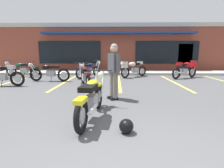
{
  "coord_description": "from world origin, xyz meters",
  "views": [
    {
      "loc": [
        -0.18,
        -1.64,
        1.4
      ],
      "look_at": [
        -0.28,
        3.2,
        0.55
      ],
      "focal_mm": 28.29,
      "sensor_mm": 36.0,
      "label": 1
    }
  ],
  "objects_px": {
    "motorcycle_cream_vintage": "(49,72)",
    "person_in_black_shirt": "(114,68)",
    "motorcycle_black_cruiser": "(89,70)",
    "motorcycle_orange_scrambler": "(133,68)",
    "motorcycle_foreground_classic": "(92,97)",
    "motorcycle_green_cafe_racer": "(186,69)",
    "helmet_on_pavement": "(126,126)",
    "motorcycle_blue_standard": "(23,69)",
    "motorcycle_red_sportbike": "(85,75)"
  },
  "relations": [
    {
      "from": "motorcycle_cream_vintage",
      "to": "person_in_black_shirt",
      "type": "xyz_separation_m",
      "value": [
        3.28,
        -3.44,
        0.49
      ]
    },
    {
      "from": "motorcycle_black_cruiser",
      "to": "motorcycle_orange_scrambler",
      "type": "xyz_separation_m",
      "value": [
        2.54,
        0.21,
        0.07
      ]
    },
    {
      "from": "motorcycle_foreground_classic",
      "to": "motorcycle_green_cafe_racer",
      "type": "bearing_deg",
      "value": 54.83
    },
    {
      "from": "helmet_on_pavement",
      "to": "motorcycle_black_cruiser",
      "type": "bearing_deg",
      "value": 103.56
    },
    {
      "from": "helmet_on_pavement",
      "to": "motorcycle_foreground_classic",
      "type": "bearing_deg",
      "value": 134.17
    },
    {
      "from": "motorcycle_foreground_classic",
      "to": "motorcycle_orange_scrambler",
      "type": "distance_m",
      "value": 6.85
    },
    {
      "from": "motorcycle_cream_vintage",
      "to": "motorcycle_green_cafe_racer",
      "type": "bearing_deg",
      "value": 10.28
    },
    {
      "from": "motorcycle_blue_standard",
      "to": "person_in_black_shirt",
      "type": "relative_size",
      "value": 1.26
    },
    {
      "from": "motorcycle_red_sportbike",
      "to": "person_in_black_shirt",
      "type": "relative_size",
      "value": 1.22
    },
    {
      "from": "motorcycle_black_cruiser",
      "to": "motorcycle_blue_standard",
      "type": "bearing_deg",
      "value": 177.89
    },
    {
      "from": "motorcycle_red_sportbike",
      "to": "motorcycle_green_cafe_racer",
      "type": "bearing_deg",
      "value": 26.53
    },
    {
      "from": "motorcycle_foreground_classic",
      "to": "motorcycle_red_sportbike",
      "type": "xyz_separation_m",
      "value": [
        -0.79,
        3.74,
        0.0
      ]
    },
    {
      "from": "motorcycle_orange_scrambler",
      "to": "motorcycle_cream_vintage",
      "type": "distance_m",
      "value": 4.63
    },
    {
      "from": "motorcycle_blue_standard",
      "to": "motorcycle_foreground_classic",
      "type": "bearing_deg",
      "value": -52.98
    },
    {
      "from": "motorcycle_orange_scrambler",
      "to": "helmet_on_pavement",
      "type": "distance_m",
      "value": 7.46
    },
    {
      "from": "motorcycle_red_sportbike",
      "to": "helmet_on_pavement",
      "type": "distance_m",
      "value": 4.72
    },
    {
      "from": "motorcycle_blue_standard",
      "to": "motorcycle_green_cafe_racer",
      "type": "height_order",
      "value": "same"
    },
    {
      "from": "motorcycle_black_cruiser",
      "to": "helmet_on_pavement",
      "type": "height_order",
      "value": "motorcycle_black_cruiser"
    },
    {
      "from": "motorcycle_orange_scrambler",
      "to": "motorcycle_cream_vintage",
      "type": "xyz_separation_m",
      "value": [
        -4.34,
        -1.62,
        -0.07
      ]
    },
    {
      "from": "helmet_on_pavement",
      "to": "motorcycle_cream_vintage",
      "type": "bearing_deg",
      "value": 121.42
    },
    {
      "from": "motorcycle_green_cafe_racer",
      "to": "person_in_black_shirt",
      "type": "bearing_deg",
      "value": -130.29
    },
    {
      "from": "motorcycle_foreground_classic",
      "to": "motorcycle_black_cruiser",
      "type": "height_order",
      "value": "same"
    },
    {
      "from": "motorcycle_foreground_classic",
      "to": "motorcycle_green_cafe_racer",
      "type": "height_order",
      "value": "same"
    },
    {
      "from": "motorcycle_red_sportbike",
      "to": "person_in_black_shirt",
      "type": "xyz_separation_m",
      "value": [
        1.25,
        -2.13,
        0.49
      ]
    },
    {
      "from": "person_in_black_shirt",
      "to": "motorcycle_orange_scrambler",
      "type": "bearing_deg",
      "value": 78.22
    },
    {
      "from": "person_in_black_shirt",
      "to": "helmet_on_pavement",
      "type": "relative_size",
      "value": 6.44
    },
    {
      "from": "motorcycle_red_sportbike",
      "to": "motorcycle_black_cruiser",
      "type": "bearing_deg",
      "value": 95.06
    },
    {
      "from": "motorcycle_black_cruiser",
      "to": "motorcycle_blue_standard",
      "type": "xyz_separation_m",
      "value": [
        -3.96,
        0.15,
        0.0
      ]
    },
    {
      "from": "motorcycle_blue_standard",
      "to": "motorcycle_cream_vintage",
      "type": "xyz_separation_m",
      "value": [
        2.16,
        -1.56,
        0.0
      ]
    },
    {
      "from": "motorcycle_green_cafe_racer",
      "to": "person_in_black_shirt",
      "type": "relative_size",
      "value": 1.1
    },
    {
      "from": "motorcycle_foreground_classic",
      "to": "motorcycle_orange_scrambler",
      "type": "relative_size",
      "value": 1.21
    },
    {
      "from": "motorcycle_black_cruiser",
      "to": "motorcycle_cream_vintage",
      "type": "xyz_separation_m",
      "value": [
        -1.8,
        -1.41,
        0.0
      ]
    },
    {
      "from": "motorcycle_foreground_classic",
      "to": "motorcycle_green_cafe_racer",
      "type": "distance_m",
      "value": 7.81
    },
    {
      "from": "motorcycle_blue_standard",
      "to": "motorcycle_orange_scrambler",
      "type": "height_order",
      "value": "same"
    },
    {
      "from": "motorcycle_orange_scrambler",
      "to": "person_in_black_shirt",
      "type": "xyz_separation_m",
      "value": [
        -1.06,
        -5.06,
        0.42
      ]
    },
    {
      "from": "motorcycle_red_sportbike",
      "to": "motorcycle_blue_standard",
      "type": "height_order",
      "value": "same"
    },
    {
      "from": "motorcycle_cream_vintage",
      "to": "person_in_black_shirt",
      "type": "relative_size",
      "value": 1.26
    },
    {
      "from": "motorcycle_orange_scrambler",
      "to": "helmet_on_pavement",
      "type": "xyz_separation_m",
      "value": [
        -0.81,
        -7.4,
        -0.4
      ]
    },
    {
      "from": "person_in_black_shirt",
      "to": "helmet_on_pavement",
      "type": "xyz_separation_m",
      "value": [
        0.25,
        -2.34,
        -0.82
      ]
    },
    {
      "from": "motorcycle_red_sportbike",
      "to": "motorcycle_blue_standard",
      "type": "relative_size",
      "value": 0.97
    },
    {
      "from": "motorcycle_foreground_classic",
      "to": "motorcycle_black_cruiser",
      "type": "distance_m",
      "value": 6.55
    },
    {
      "from": "motorcycle_black_cruiser",
      "to": "person_in_black_shirt",
      "type": "distance_m",
      "value": 5.1
    },
    {
      "from": "motorcycle_green_cafe_racer",
      "to": "motorcycle_orange_scrambler",
      "type": "distance_m",
      "value": 3.0
    },
    {
      "from": "motorcycle_green_cafe_racer",
      "to": "motorcycle_black_cruiser",
      "type": "bearing_deg",
      "value": 179.1
    },
    {
      "from": "motorcycle_foreground_classic",
      "to": "motorcycle_blue_standard",
      "type": "bearing_deg",
      "value": 127.02
    },
    {
      "from": "person_in_black_shirt",
      "to": "motorcycle_black_cruiser",
      "type": "bearing_deg",
      "value": 107.05
    },
    {
      "from": "motorcycle_foreground_classic",
      "to": "motorcycle_red_sportbike",
      "type": "distance_m",
      "value": 3.83
    },
    {
      "from": "motorcycle_green_cafe_racer",
      "to": "person_in_black_shirt",
      "type": "distance_m",
      "value": 6.26
    },
    {
      "from": "motorcycle_foreground_classic",
      "to": "motorcycle_blue_standard",
      "type": "distance_m",
      "value": 8.29
    },
    {
      "from": "helmet_on_pavement",
      "to": "motorcycle_red_sportbike",
      "type": "bearing_deg",
      "value": 108.48
    }
  ]
}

